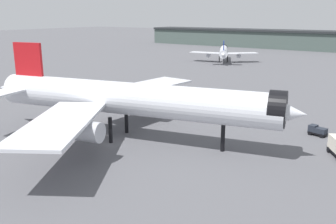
{
  "coord_description": "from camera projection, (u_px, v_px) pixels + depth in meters",
  "views": [
    {
      "loc": [
        42.61,
        -44.43,
        21.8
      ],
      "look_at": [
        8.39,
        5.24,
        5.73
      ],
      "focal_mm": 39.32,
      "sensor_mm": 36.0,
      "label": 1
    }
  ],
  "objects": [
    {
      "name": "ground",
      "position": [
        112.0,
        143.0,
        64.32
      ],
      "size": [
        900.0,
        900.0,
        0.0
      ],
      "primitive_type": "plane",
      "color": "#56565B"
    },
    {
      "name": "airliner_near_gate",
      "position": [
        129.0,
        99.0,
        64.58
      ],
      "size": [
        58.46,
        52.39,
        16.62
      ],
      "rotation": [
        0.0,
        0.0,
        0.23
      ],
      "color": "silver",
      "rests_on": "ground"
    },
    {
      "name": "airliner_far_taxiway",
      "position": [
        224.0,
        52.0,
        174.36
      ],
      "size": [
        29.56,
        33.09,
        10.6
      ],
      "rotation": [
        0.0,
        0.0,
        2.02
      ],
      "color": "silver",
      "rests_on": "ground"
    },
    {
      "name": "terminal_building",
      "position": [
        285.0,
        39.0,
        240.54
      ],
      "size": [
        196.82,
        25.75,
        18.22
      ],
      "rotation": [
        0.0,
        0.0,
        -0.01
      ],
      "color": "#475651",
      "rests_on": "ground"
    },
    {
      "name": "baggage_tug_wing",
      "position": [
        317.0,
        130.0,
        68.08
      ],
      "size": [
        3.48,
        2.49,
        1.85
      ],
      "rotation": [
        0.0,
        0.0,
        2.92
      ],
      "color": "black",
      "rests_on": "ground"
    },
    {
      "name": "baggage_cart_trailing",
      "position": [
        69.0,
        98.0,
        94.62
      ],
      "size": [
        2.82,
        2.88,
        1.82
      ],
      "rotation": [
        0.0,
        0.0,
        5.4
      ],
      "color": "black",
      "rests_on": "ground"
    }
  ]
}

